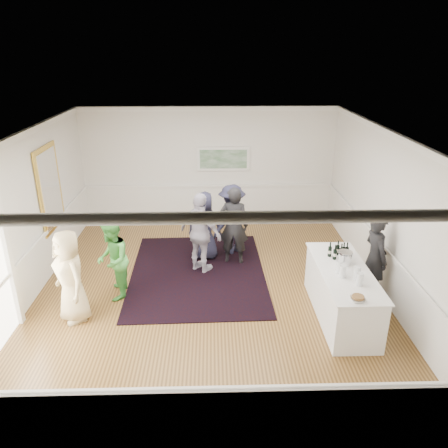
{
  "coord_description": "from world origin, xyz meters",
  "views": [
    {
      "loc": [
        0.08,
        -7.89,
        4.67
      ],
      "look_at": [
        0.31,
        0.2,
        1.37
      ],
      "focal_mm": 35.0,
      "sensor_mm": 36.0,
      "label": 1
    }
  ],
  "objects_px": {
    "guest_lilac": "(201,233)",
    "guest_dark_a": "(232,219)",
    "ice_bucket": "(345,258)",
    "nut_bowl": "(358,298)",
    "guest_tan": "(70,276)",
    "guest_green": "(113,260)",
    "guest_navy": "(205,226)",
    "serving_table": "(342,293)",
    "guest_dark_b": "(234,226)",
    "bartender": "(375,258)"
  },
  "relations": [
    {
      "from": "guest_lilac",
      "to": "guest_dark_a",
      "type": "relative_size",
      "value": 1.06
    },
    {
      "from": "ice_bucket",
      "to": "nut_bowl",
      "type": "relative_size",
      "value": 1.08
    },
    {
      "from": "guest_tan",
      "to": "ice_bucket",
      "type": "xyz_separation_m",
      "value": [
        4.95,
        0.16,
        0.2
      ]
    },
    {
      "from": "guest_green",
      "to": "guest_navy",
      "type": "distance_m",
      "value": 2.46
    },
    {
      "from": "guest_tan",
      "to": "guest_lilac",
      "type": "relative_size",
      "value": 0.96
    },
    {
      "from": "guest_tan",
      "to": "ice_bucket",
      "type": "bearing_deg",
      "value": 52.25
    },
    {
      "from": "serving_table",
      "to": "guest_green",
      "type": "bearing_deg",
      "value": 169.37
    },
    {
      "from": "guest_lilac",
      "to": "guest_navy",
      "type": "height_order",
      "value": "guest_lilac"
    },
    {
      "from": "guest_dark_b",
      "to": "guest_navy",
      "type": "bearing_deg",
      "value": -12.48
    },
    {
      "from": "guest_green",
      "to": "guest_dark_a",
      "type": "xyz_separation_m",
      "value": [
        2.41,
        1.98,
        0.04
      ]
    },
    {
      "from": "serving_table",
      "to": "ice_bucket",
      "type": "bearing_deg",
      "value": 74.19
    },
    {
      "from": "serving_table",
      "to": "guest_dark_a",
      "type": "bearing_deg",
      "value": 124.08
    },
    {
      "from": "guest_dark_b",
      "to": "nut_bowl",
      "type": "relative_size",
      "value": 7.57
    },
    {
      "from": "guest_lilac",
      "to": "guest_navy",
      "type": "distance_m",
      "value": 0.66
    },
    {
      "from": "guest_tan",
      "to": "guest_dark_a",
      "type": "relative_size",
      "value": 1.02
    },
    {
      "from": "guest_tan",
      "to": "guest_dark_b",
      "type": "relative_size",
      "value": 0.96
    },
    {
      "from": "guest_tan",
      "to": "nut_bowl",
      "type": "relative_size",
      "value": 7.25
    },
    {
      "from": "nut_bowl",
      "to": "guest_tan",
      "type": "bearing_deg",
      "value": 167.47
    },
    {
      "from": "bartender",
      "to": "guest_green",
      "type": "relative_size",
      "value": 1.09
    },
    {
      "from": "guest_tan",
      "to": "guest_navy",
      "type": "xyz_separation_m",
      "value": [
        2.36,
        2.44,
        -0.06
      ]
    },
    {
      "from": "guest_dark_b",
      "to": "ice_bucket",
      "type": "bearing_deg",
      "value": 141.98
    },
    {
      "from": "guest_lilac",
      "to": "guest_dark_b",
      "type": "distance_m",
      "value": 0.84
    },
    {
      "from": "bartender",
      "to": "guest_lilac",
      "type": "height_order",
      "value": "guest_lilac"
    },
    {
      "from": "guest_green",
      "to": "guest_dark_a",
      "type": "relative_size",
      "value": 0.96
    },
    {
      "from": "guest_dark_b",
      "to": "bartender",
      "type": "bearing_deg",
      "value": 156.01
    },
    {
      "from": "guest_dark_b",
      "to": "nut_bowl",
      "type": "bearing_deg",
      "value": 127.12
    },
    {
      "from": "guest_lilac",
      "to": "nut_bowl",
      "type": "xyz_separation_m",
      "value": [
        2.53,
        -2.86,
        0.09
      ]
    },
    {
      "from": "guest_green",
      "to": "bartender",
      "type": "bearing_deg",
      "value": 81.52
    },
    {
      "from": "bartender",
      "to": "guest_navy",
      "type": "xyz_separation_m",
      "value": [
        -3.3,
        1.92,
        -0.08
      ]
    },
    {
      "from": "guest_dark_a",
      "to": "guest_dark_b",
      "type": "xyz_separation_m",
      "value": [
        0.02,
        -0.53,
        0.06
      ]
    },
    {
      "from": "bartender",
      "to": "guest_dark_b",
      "type": "distance_m",
      "value": 3.12
    },
    {
      "from": "guest_tan",
      "to": "guest_navy",
      "type": "bearing_deg",
      "value": 96.34
    },
    {
      "from": "serving_table",
      "to": "guest_green",
      "type": "xyz_separation_m",
      "value": [
        -4.3,
        0.81,
        0.33
      ]
    },
    {
      "from": "bartender",
      "to": "nut_bowl",
      "type": "relative_size",
      "value": 7.4
    },
    {
      "from": "guest_tan",
      "to": "guest_green",
      "type": "relative_size",
      "value": 1.07
    },
    {
      "from": "guest_lilac",
      "to": "serving_table",
      "type": "bearing_deg",
      "value": -178.09
    },
    {
      "from": "guest_dark_b",
      "to": "guest_tan",
      "type": "bearing_deg",
      "value": 44.26
    },
    {
      "from": "serving_table",
      "to": "ice_bucket",
      "type": "relative_size",
      "value": 9.13
    },
    {
      "from": "serving_table",
      "to": "guest_navy",
      "type": "xyz_separation_m",
      "value": [
        -2.53,
        2.51,
        0.33
      ]
    },
    {
      "from": "serving_table",
      "to": "guest_lilac",
      "type": "xyz_separation_m",
      "value": [
        -2.6,
        1.85,
        0.42
      ]
    },
    {
      "from": "guest_lilac",
      "to": "guest_navy",
      "type": "relative_size",
      "value": 1.12
    },
    {
      "from": "guest_lilac",
      "to": "bartender",
      "type": "bearing_deg",
      "value": -163.22
    },
    {
      "from": "serving_table",
      "to": "guest_green",
      "type": "height_order",
      "value": "guest_green"
    },
    {
      "from": "bartender",
      "to": "guest_lilac",
      "type": "bearing_deg",
      "value": 58.83
    },
    {
      "from": "guest_navy",
      "to": "guest_lilac",
      "type": "bearing_deg",
      "value": 90.41
    },
    {
      "from": "guest_navy",
      "to": "nut_bowl",
      "type": "relative_size",
      "value": 6.74
    },
    {
      "from": "guest_dark_a",
      "to": "guest_navy",
      "type": "relative_size",
      "value": 1.05
    },
    {
      "from": "ice_bucket",
      "to": "guest_dark_a",
      "type": "bearing_deg",
      "value": 127.33
    },
    {
      "from": "guest_dark_b",
      "to": "ice_bucket",
      "type": "distance_m",
      "value": 2.8
    },
    {
      "from": "ice_bucket",
      "to": "guest_green",
      "type": "bearing_deg",
      "value": 172.47
    }
  ]
}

